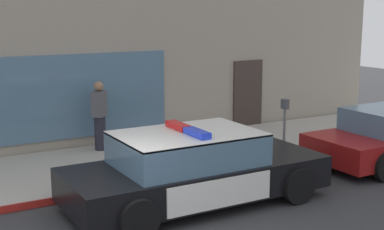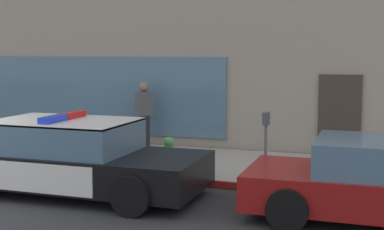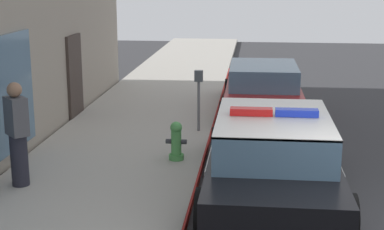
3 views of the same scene
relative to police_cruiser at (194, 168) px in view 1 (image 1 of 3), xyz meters
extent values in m
cube|color=#A39E93|center=(-2.19, 2.93, -0.61)|extent=(48.00, 3.36, 0.15)
cube|color=maroon|center=(-2.19, 1.23, -0.61)|extent=(28.80, 0.04, 0.14)
cube|color=#382D28|center=(4.52, 4.63, 0.37)|extent=(1.00, 0.08, 2.10)
cube|color=black|center=(0.06, 0.00, -0.18)|extent=(4.93, 1.96, 0.60)
cube|color=silver|center=(1.63, 0.01, -0.02)|extent=(1.68, 1.90, 0.05)
cube|color=silver|center=(-1.66, -0.01, -0.02)|extent=(1.39, 1.90, 0.05)
cube|color=silver|center=(-0.04, 0.98, -0.18)|extent=(2.06, 0.04, 0.51)
cube|color=silver|center=(-0.03, -0.98, -0.18)|extent=(2.06, 0.04, 0.51)
cube|color=yellow|center=(-0.04, 0.99, -0.18)|extent=(0.22, 0.01, 0.26)
cube|color=slate|center=(-0.14, 0.00, 0.39)|extent=(2.56, 1.75, 0.60)
cube|color=silver|center=(-0.14, 0.00, 0.68)|extent=(2.56, 1.75, 0.04)
cube|color=red|center=(-0.14, 0.35, 0.76)|extent=(0.20, 0.66, 0.11)
cube|color=blue|center=(-0.14, -0.35, 0.76)|extent=(0.20, 0.66, 0.11)
cylinder|color=black|center=(1.68, 0.98, -0.34)|extent=(0.68, 0.22, 0.68)
cylinder|color=black|center=(1.69, -0.96, -0.34)|extent=(0.68, 0.22, 0.68)
cylinder|color=black|center=(-1.57, 0.96, -0.34)|extent=(0.68, 0.22, 0.68)
cylinder|color=black|center=(-1.56, -0.97, -0.34)|extent=(0.68, 0.22, 0.68)
cylinder|color=#4C994C|center=(1.29, 1.72, -0.48)|extent=(0.28, 0.28, 0.10)
cylinder|color=#4C994C|center=(1.29, 1.72, -0.21)|extent=(0.19, 0.19, 0.45)
sphere|color=#4C994C|center=(1.29, 1.72, 0.09)|extent=(0.22, 0.22, 0.22)
cylinder|color=#333338|center=(1.29, 1.72, 0.16)|extent=(0.06, 0.06, 0.05)
cylinder|color=#333338|center=(1.29, 1.58, -0.18)|extent=(0.09, 0.10, 0.09)
cylinder|color=#333338|center=(1.29, 1.87, -0.18)|extent=(0.09, 0.10, 0.09)
cylinder|color=#333338|center=(1.44, 1.72, -0.22)|extent=(0.10, 0.12, 0.12)
cylinder|color=black|center=(4.16, 1.00, -0.36)|extent=(0.64, 0.21, 0.64)
cylinder|color=#23232D|center=(-0.32, 4.07, -0.11)|extent=(0.28, 0.28, 0.85)
cube|color=#4C4C51|center=(-0.32, 4.07, 0.63)|extent=(0.47, 0.47, 0.62)
sphere|color=#8C664C|center=(-0.32, 4.07, 1.06)|extent=(0.24, 0.24, 0.24)
cylinder|color=slate|center=(3.37, 1.51, 0.02)|extent=(0.06, 0.06, 1.10)
cube|color=#474C51|center=(3.37, 1.51, 0.69)|extent=(0.12, 0.18, 0.24)
camera|label=1|loc=(-4.82, -8.33, 2.90)|focal=50.54mm
camera|label=2|loc=(5.38, -8.70, 1.98)|focal=50.89mm
camera|label=3|loc=(-9.02, 0.32, 2.86)|focal=54.78mm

